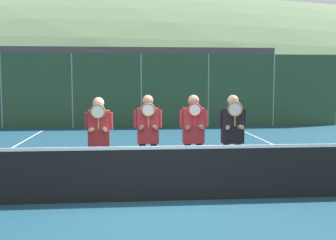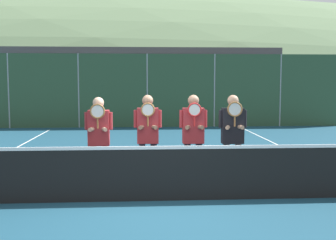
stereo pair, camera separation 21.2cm
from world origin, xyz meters
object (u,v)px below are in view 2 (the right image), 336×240
Objects in this scene: car_right_of_center at (332,103)px; car_left_of_center at (149,103)px; car_center at (242,103)px; car_far_left at (58,104)px; player_rightmost at (233,133)px; player_center_left at (148,133)px; player_leftmost at (99,135)px; player_center_right at (193,133)px.

car_left_of_center is at bearing 178.84° from car_right_of_center.
car_left_of_center is at bearing 178.35° from car_center.
car_far_left is 0.89× the size of car_left_of_center.
player_rightmost reaches higher than car_far_left.
car_center reaches higher than player_rightmost.
player_rightmost reaches higher than car_left_of_center.
car_left_of_center reaches higher than car_right_of_center.
player_center_left is 0.45× the size of car_far_left.
player_rightmost is 14.07m from car_left_of_center.
player_rightmost is (1.67, -0.13, 0.01)m from player_center_left.
player_rightmost is (2.62, -0.03, 0.03)m from player_leftmost.
player_rightmost is 16.17m from car_right_of_center.
player_center_left is at bearing -110.66° from car_center.
player_rightmost is at bearing -104.20° from car_center.
car_center is (4.89, -0.14, 0.02)m from car_left_of_center.
car_center is (5.18, 13.73, -0.13)m from player_center_left.
player_center_left is 17.00m from car_right_of_center.
car_right_of_center is (11.06, 13.77, -0.14)m from player_leftmost.
car_far_left is at bearing 179.23° from car_right_of_center.
player_leftmost is 15.12m from car_center.
player_center_left and player_rightmost have the same top height.
player_center_left reaches higher than car_far_left.
player_center_left reaches higher than car_left_of_center.
car_center reaches higher than player_leftmost.
player_rightmost is at bearing -66.34° from car_far_left.
car_left_of_center is at bearing 84.94° from player_leftmost.
player_rightmost is (0.77, -0.07, 0.00)m from player_center_right.
player_center_left reaches higher than car_right_of_center.
car_right_of_center is (10.11, 13.67, -0.16)m from player_center_left.
car_center is at bearing 66.09° from player_leftmost.
player_center_left is at bearing 176.07° from player_center_right.
car_center is at bearing -0.81° from car_far_left.
car_center reaches higher than car_left_of_center.
player_rightmost is at bearing -121.44° from car_right_of_center.
car_left_of_center is (1.24, 13.96, -0.14)m from player_leftmost.
player_rightmost is 0.40× the size of car_right_of_center.
car_center is at bearing -1.65° from car_left_of_center.
car_left_of_center is (-0.61, 13.93, -0.16)m from player_center_right.
car_right_of_center is at bearing -1.16° from car_left_of_center.
car_center reaches higher than car_far_left.
car_left_of_center is at bearing 92.52° from player_center_right.
car_left_of_center is (-1.38, 14.00, -0.16)m from player_rightmost.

